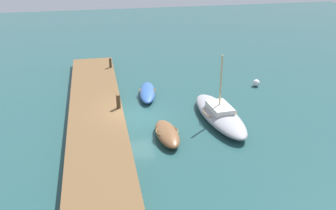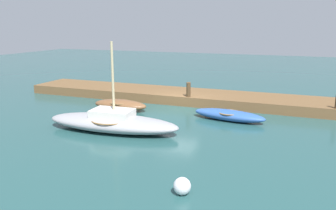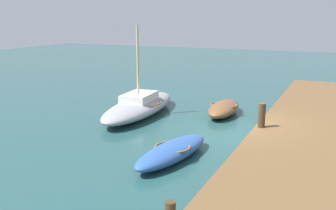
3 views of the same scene
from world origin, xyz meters
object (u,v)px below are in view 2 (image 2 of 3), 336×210
rowboat_brown (120,105)px  marker_buoy (182,186)px  sailboat_grey (112,122)px  mooring_post_mid_west (188,90)px  rowboat_blue (229,115)px

rowboat_brown → marker_buoy: bearing=127.0°
sailboat_grey → mooring_post_mid_west: size_ratio=7.44×
rowboat_blue → marker_buoy: rowboat_blue is taller
rowboat_blue → rowboat_brown: bearing=9.8°
rowboat_brown → marker_buoy: rowboat_brown is taller
sailboat_grey → rowboat_blue: bearing=-145.7°
sailboat_grey → rowboat_brown: size_ratio=2.00×
rowboat_blue → mooring_post_mid_west: 4.04m
rowboat_blue → rowboat_brown: rowboat_brown is taller
rowboat_brown → marker_buoy: (-7.07, 8.78, -0.06)m
mooring_post_mid_west → marker_buoy: size_ratio=1.69×
rowboat_brown → mooring_post_mid_west: mooring_post_mid_west is taller
sailboat_grey → marker_buoy: size_ratio=12.55×
rowboat_brown → mooring_post_mid_west: bearing=-146.6°
rowboat_blue → rowboat_brown: 6.79m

